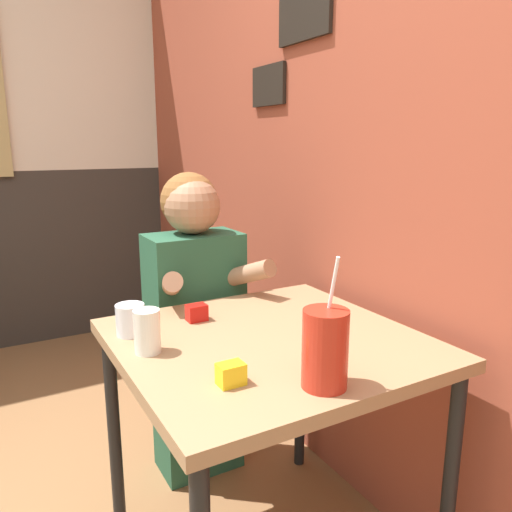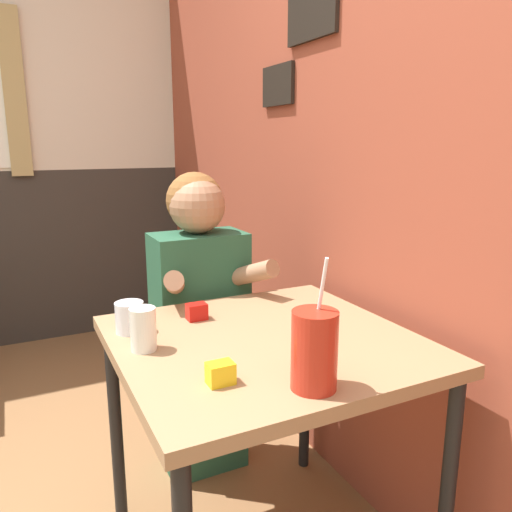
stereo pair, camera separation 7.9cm
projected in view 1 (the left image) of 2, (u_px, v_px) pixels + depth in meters
The scene contains 8 objects.
brick_wall_right at pixel (252, 124), 2.30m from camera, with size 0.08×4.54×2.70m.
main_table at pixel (268, 364), 1.40m from camera, with size 0.80×0.79×0.74m.
person_seated at pixel (195, 320), 1.88m from camera, with size 0.42×0.41×1.16m.
cocktail_pitcher at pixel (325, 348), 1.09m from camera, with size 0.10×0.10×0.30m.
glass_near_pitcher at pixel (130, 320), 1.40m from camera, with size 0.08×0.08×0.09m.
glass_center at pixel (147, 331), 1.28m from camera, with size 0.07×0.07×0.11m.
condiment_ketchup at pixel (197, 313), 1.51m from camera, with size 0.06×0.04×0.05m.
condiment_mustard at pixel (231, 374), 1.11m from camera, with size 0.06×0.04×0.05m.
Camera 1 is at (0.10, -0.81, 1.26)m, focal length 35.00 mm.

